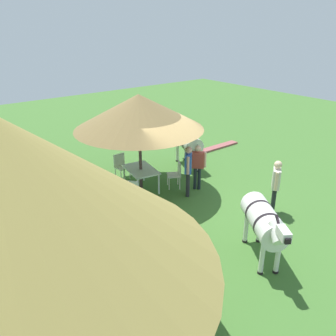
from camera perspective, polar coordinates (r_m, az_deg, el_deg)
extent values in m
plane|color=#3C692B|center=(11.01, 2.53, -5.38)|extent=(36.00, 36.00, 0.00)
cylinder|color=beige|center=(6.30, -22.24, -21.70)|extent=(4.87, 4.87, 1.93)
cone|color=olive|center=(5.11, -25.78, -4.12)|extent=(6.02, 6.02, 2.34)
cylinder|color=#4F3639|center=(11.34, -4.55, 1.32)|extent=(0.10, 0.10, 2.11)
cone|color=brown|center=(10.85, -4.81, 9.20)|extent=(4.06, 4.06, 1.09)
cube|color=silver|center=(11.46, -4.50, -0.25)|extent=(1.43, 1.06, 0.04)
cylinder|color=silver|center=(10.99, -4.92, -3.44)|extent=(0.06, 0.06, 0.70)
cylinder|color=silver|center=(11.99, -7.19, -1.22)|extent=(0.06, 0.06, 0.70)
cylinder|color=silver|center=(11.27, -1.51, -2.67)|extent=(0.06, 0.06, 0.70)
cylinder|color=silver|center=(12.24, -4.01, -0.56)|extent=(0.06, 0.06, 0.70)
cube|color=white|center=(10.61, -5.83, -3.90)|extent=(0.61, 0.61, 0.04)
cube|color=white|center=(10.35, -6.14, -3.25)|extent=(0.35, 0.33, 0.45)
cylinder|color=white|center=(10.92, -6.51, -4.45)|extent=(0.04, 0.04, 0.45)
cylinder|color=white|center=(10.83, -4.57, -4.62)|extent=(0.04, 0.04, 0.45)
cylinder|color=white|center=(10.61, -7.02, -5.33)|extent=(0.04, 0.04, 0.45)
cylinder|color=white|center=(10.52, -5.02, -5.51)|extent=(0.04, 0.04, 0.45)
cube|color=white|center=(11.68, 0.93, -1.16)|extent=(0.59, 0.58, 0.04)
cube|color=white|center=(11.62, 1.87, -0.10)|extent=(0.40, 0.26, 0.45)
cylinder|color=white|center=(11.58, 0.19, -2.61)|extent=(0.04, 0.04, 0.45)
cylinder|color=white|center=(11.92, -0.07, -1.83)|extent=(0.04, 0.04, 0.45)
cylinder|color=white|center=(11.63, 1.95, -2.50)|extent=(0.04, 0.04, 0.45)
cylinder|color=white|center=(11.97, 1.64, -1.73)|extent=(0.04, 0.04, 0.45)
cube|color=white|center=(12.40, -7.50, 0.12)|extent=(0.44, 0.46, 0.04)
cube|color=white|center=(12.47, -8.05, 1.33)|extent=(0.06, 0.44, 0.45)
cylinder|color=white|center=(12.45, -6.27, -0.85)|extent=(0.04, 0.04, 0.45)
cylinder|color=white|center=(12.26, -7.72, -1.32)|extent=(0.04, 0.04, 0.45)
cylinder|color=white|center=(12.73, -7.20, -0.36)|extent=(0.04, 0.04, 0.45)
cylinder|color=white|center=(12.54, -8.63, -0.81)|extent=(0.04, 0.04, 0.45)
cylinder|color=#24232B|center=(11.09, 3.26, -2.76)|extent=(0.12, 0.12, 0.84)
cylinder|color=#24232B|center=(11.22, 3.29, -2.43)|extent=(0.12, 0.12, 0.84)
cube|color=blue|center=(10.86, 3.36, 0.82)|extent=(0.47, 0.47, 0.59)
cylinder|color=tan|center=(10.62, 3.30, 0.39)|extent=(0.09, 0.09, 0.56)
cylinder|color=tan|center=(11.10, 3.41, 1.40)|extent=(0.09, 0.09, 0.56)
sphere|color=tan|center=(10.71, 3.41, 2.95)|extent=(0.23, 0.23, 0.23)
cylinder|color=#1C252B|center=(11.63, 5.14, -1.71)|extent=(0.11, 0.11, 0.77)
cylinder|color=#1C252B|center=(11.63, 4.46, -1.68)|extent=(0.11, 0.11, 0.77)
cube|color=#A93F34|center=(11.37, 4.91, 1.33)|extent=(0.44, 0.43, 0.55)
cylinder|color=beige|center=(11.36, 6.12, 1.34)|extent=(0.08, 0.08, 0.52)
cylinder|color=beige|center=(11.38, 3.71, 1.47)|extent=(0.08, 0.08, 0.52)
sphere|color=beige|center=(11.23, 4.98, 3.23)|extent=(0.21, 0.21, 0.21)
cylinder|color=black|center=(10.55, 16.92, -5.26)|extent=(0.12, 0.12, 0.82)
cylinder|color=black|center=(10.68, 16.91, -4.90)|extent=(0.12, 0.12, 0.82)
cube|color=beige|center=(10.32, 17.36, -1.64)|extent=(0.43, 0.48, 0.58)
cylinder|color=beige|center=(10.08, 17.39, -2.13)|extent=(0.09, 0.09, 0.55)
cylinder|color=beige|center=(10.54, 17.35, -1.01)|extent=(0.09, 0.09, 0.55)
sphere|color=beige|center=(10.16, 17.63, 0.52)|extent=(0.22, 0.22, 0.22)
cube|color=#29936E|center=(9.57, -3.22, -8.61)|extent=(0.72, 0.71, 0.03)
cube|color=white|center=(9.34, -1.75, -7.85)|extent=(0.72, 0.71, 0.31)
cube|color=beige|center=(9.41, -3.67, -10.00)|extent=(0.56, 0.30, 0.22)
cube|color=beige|center=(9.80, -2.18, -8.52)|extent=(0.56, 0.30, 0.22)
cylinder|color=silver|center=(8.35, 15.41, -8.19)|extent=(1.68, 1.42, 0.64)
cylinder|color=black|center=(8.61, 14.73, -7.11)|extent=(0.43, 0.59, 0.66)
cylinder|color=black|center=(8.12, 16.07, -9.22)|extent=(0.43, 0.59, 0.66)
cylinder|color=silver|center=(7.63, 17.51, -10.06)|extent=(0.61, 0.54, 0.50)
cube|color=silver|center=(7.33, 18.45, -10.17)|extent=(0.43, 0.37, 0.20)
cube|color=black|center=(7.21, 18.96, -11.13)|extent=(0.17, 0.17, 0.12)
cube|color=black|center=(7.53, 17.70, -8.78)|extent=(0.33, 0.24, 0.28)
cylinder|color=silver|center=(8.29, 17.52, -13.96)|extent=(0.11, 0.11, 0.78)
cylinder|color=black|center=(8.51, 17.23, -15.90)|extent=(0.13, 0.13, 0.06)
cylinder|color=silver|center=(8.17, 15.15, -14.25)|extent=(0.11, 0.11, 0.78)
cylinder|color=black|center=(8.39, 14.89, -16.21)|extent=(0.13, 0.13, 0.06)
cylinder|color=silver|center=(9.21, 14.82, -9.55)|extent=(0.11, 0.11, 0.78)
cylinder|color=black|center=(9.41, 14.60, -11.40)|extent=(0.13, 0.13, 0.06)
cylinder|color=silver|center=(9.11, 12.69, -9.74)|extent=(0.11, 0.11, 0.78)
cylinder|color=black|center=(9.30, 12.49, -11.60)|extent=(0.13, 0.13, 0.06)
cylinder|color=black|center=(9.09, 13.62, -6.01)|extent=(0.22, 0.17, 0.53)
cylinder|color=silver|center=(10.14, -16.50, -2.71)|extent=(1.55, 1.56, 0.62)
cylinder|color=black|center=(10.40, -15.84, -1.97)|extent=(0.51, 0.50, 0.63)
cylinder|color=black|center=(9.90, -17.13, -3.41)|extent=(0.51, 0.50, 0.63)
cylinder|color=silver|center=(9.42, -18.46, -3.77)|extent=(0.57, 0.57, 0.49)
cube|color=silver|center=(9.13, -19.31, -3.64)|extent=(0.41, 0.41, 0.20)
cube|color=black|center=(9.00, -19.77, -4.31)|extent=(0.17, 0.17, 0.12)
cube|color=black|center=(9.34, -18.61, -2.67)|extent=(0.28, 0.29, 0.28)
cylinder|color=silver|center=(9.87, -16.53, -7.48)|extent=(0.11, 0.11, 0.76)
cylinder|color=black|center=(10.04, -16.31, -9.22)|extent=(0.13, 0.13, 0.06)
cylinder|color=silver|center=(10.00, -18.33, -7.28)|extent=(0.11, 0.11, 0.76)
cylinder|color=black|center=(10.18, -18.09, -9.00)|extent=(0.13, 0.13, 0.06)
cylinder|color=silver|center=(10.83, -14.09, -4.35)|extent=(0.11, 0.11, 0.76)
cylinder|color=black|center=(10.99, -13.92, -5.98)|extent=(0.13, 0.13, 0.06)
cylinder|color=silver|center=(10.96, -15.76, -4.21)|extent=(0.11, 0.11, 0.76)
cylinder|color=black|center=(11.12, -15.57, -5.82)|extent=(0.13, 0.13, 0.06)
cylinder|color=black|center=(10.87, -14.75, -1.30)|extent=(0.20, 0.20, 0.53)
cylinder|color=silver|center=(13.22, 3.22, 4.44)|extent=(1.70, 1.11, 0.64)
cylinder|color=black|center=(12.95, 3.75, 4.02)|extent=(0.29, 0.64, 0.65)
cylinder|color=black|center=(13.47, 2.76, 4.80)|extent=(0.29, 0.64, 0.65)
cylinder|color=silver|center=(13.87, 1.99, 6.12)|extent=(0.60, 0.44, 0.49)
cube|color=silver|center=(14.07, 1.59, 7.06)|extent=(0.44, 0.30, 0.20)
cube|color=black|center=(14.24, 1.33, 7.13)|extent=(0.15, 0.15, 0.12)
cube|color=black|center=(13.81, 2.00, 6.92)|extent=(0.36, 0.16, 0.28)
cylinder|color=silver|center=(13.90, 1.55, 2.62)|extent=(0.11, 0.11, 0.79)
cylinder|color=black|center=(14.03, 1.54, 1.23)|extent=(0.13, 0.13, 0.06)
cylinder|color=silver|center=(14.02, 2.90, 2.79)|extent=(0.11, 0.11, 0.79)
cylinder|color=black|center=(14.15, 2.87, 1.40)|extent=(0.13, 0.13, 0.06)
cylinder|color=silver|center=(12.86, 3.44, 0.87)|extent=(0.11, 0.11, 0.79)
cylinder|color=black|center=(13.00, 3.40, -0.62)|extent=(0.13, 0.13, 0.06)
cylinder|color=silver|center=(12.99, 4.87, 1.06)|extent=(0.11, 0.11, 0.79)
cylinder|color=black|center=(13.13, 4.82, -0.42)|extent=(0.13, 0.13, 0.06)
cylinder|color=black|center=(12.53, 4.66, 2.85)|extent=(0.24, 0.12, 0.53)
cube|color=#934F4E|center=(15.51, 7.47, 3.24)|extent=(0.37, 2.80, 0.08)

